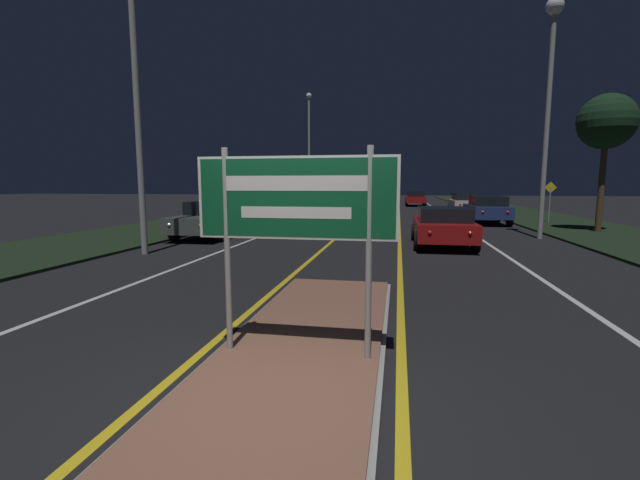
% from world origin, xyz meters
% --- Properties ---
extents(ground_plane, '(160.00, 160.00, 0.00)m').
position_xyz_m(ground_plane, '(0.00, 0.00, 0.00)').
color(ground_plane, black).
extents(median_island, '(2.01, 7.78, 0.10)m').
position_xyz_m(median_island, '(0.00, 1.08, 0.04)').
color(median_island, '#999993').
rests_on(median_island, ground_plane).
extents(verge_left, '(5.00, 100.00, 0.08)m').
position_xyz_m(verge_left, '(-9.50, 20.00, 0.04)').
color(verge_left, black).
rests_on(verge_left, ground_plane).
extents(verge_right, '(5.00, 100.00, 0.08)m').
position_xyz_m(verge_right, '(9.50, 20.00, 0.04)').
color(verge_right, black).
rests_on(verge_right, ground_plane).
extents(centre_line_yellow_left, '(0.12, 70.00, 0.01)m').
position_xyz_m(centre_line_yellow_left, '(-1.19, 25.00, 0.00)').
color(centre_line_yellow_left, gold).
rests_on(centre_line_yellow_left, ground_plane).
extents(centre_line_yellow_right, '(0.12, 70.00, 0.01)m').
position_xyz_m(centre_line_yellow_right, '(1.19, 25.00, 0.00)').
color(centre_line_yellow_right, gold).
rests_on(centre_line_yellow_right, ground_plane).
extents(lane_line_white_left, '(0.12, 70.00, 0.01)m').
position_xyz_m(lane_line_white_left, '(-4.20, 25.00, 0.00)').
color(lane_line_white_left, silver).
rests_on(lane_line_white_left, ground_plane).
extents(lane_line_white_right, '(0.12, 70.00, 0.01)m').
position_xyz_m(lane_line_white_right, '(4.20, 25.00, 0.00)').
color(lane_line_white_right, silver).
rests_on(lane_line_white_right, ground_plane).
extents(edge_line_white_left, '(0.10, 70.00, 0.01)m').
position_xyz_m(edge_line_white_left, '(-7.20, 25.00, 0.00)').
color(edge_line_white_left, silver).
rests_on(edge_line_white_left, ground_plane).
extents(edge_line_white_right, '(0.10, 70.00, 0.01)m').
position_xyz_m(edge_line_white_right, '(7.20, 25.00, 0.00)').
color(edge_line_white_right, silver).
rests_on(edge_line_white_right, ground_plane).
extents(highway_sign, '(2.26, 0.07, 2.34)m').
position_xyz_m(highway_sign, '(0.00, 1.08, 1.78)').
color(highway_sign, '#9E9E99').
rests_on(highway_sign, median_island).
extents(streetlight_left_far, '(0.45, 0.45, 9.46)m').
position_xyz_m(streetlight_left_far, '(-6.27, 31.83, 5.67)').
color(streetlight_left_far, '#9E9E99').
rests_on(streetlight_left_far, ground_plane).
extents(streetlight_right_near, '(0.62, 0.62, 8.61)m').
position_xyz_m(streetlight_right_near, '(6.41, 13.76, 6.05)').
color(streetlight_right_near, '#9E9E99').
rests_on(streetlight_right_near, ground_plane).
extents(car_receding_0, '(1.94, 4.18, 1.29)m').
position_xyz_m(car_receding_0, '(2.59, 11.13, 0.69)').
color(car_receding_0, maroon).
rests_on(car_receding_0, ground_plane).
extents(car_receding_1, '(1.93, 4.16, 1.44)m').
position_xyz_m(car_receding_1, '(5.65, 19.89, 0.77)').
color(car_receding_1, navy).
rests_on(car_receding_1, ground_plane).
extents(car_receding_2, '(2.01, 4.21, 1.44)m').
position_xyz_m(car_receding_2, '(5.81, 28.58, 0.75)').
color(car_receding_2, silver).
rests_on(car_receding_2, ground_plane).
extents(car_receding_3, '(1.88, 4.41, 1.44)m').
position_xyz_m(car_receding_3, '(2.73, 38.27, 0.77)').
color(car_receding_3, maroon).
rests_on(car_receding_3, ground_plane).
extents(car_approaching_0, '(2.01, 4.78, 1.38)m').
position_xyz_m(car_approaching_0, '(-5.97, 12.25, 0.73)').
color(car_approaching_0, '#4C514C').
rests_on(car_approaching_0, ground_plane).
extents(car_approaching_1, '(2.03, 4.70, 1.52)m').
position_xyz_m(car_approaching_1, '(-2.33, 27.35, 0.79)').
color(car_approaching_1, silver).
rests_on(car_approaching_1, ground_plane).
extents(car_approaching_2, '(1.94, 4.12, 1.44)m').
position_xyz_m(car_approaching_2, '(-6.01, 36.86, 0.77)').
color(car_approaching_2, silver).
rests_on(car_approaching_2, ground_plane).
extents(warning_sign, '(0.60, 0.06, 2.10)m').
position_xyz_m(warning_sign, '(8.88, 20.58, 1.35)').
color(warning_sign, '#9E9E99').
rests_on(warning_sign, verge_right).
extents(roadside_palm_right, '(2.22, 2.22, 5.61)m').
position_xyz_m(roadside_palm_right, '(9.39, 16.13, 4.52)').
color(roadside_palm_right, '#4C3823').
rests_on(roadside_palm_right, verge_right).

